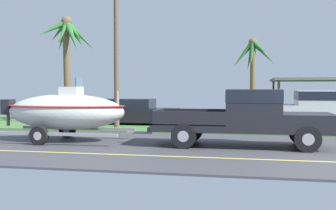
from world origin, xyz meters
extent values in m
cube|color=#424247|center=(0.00, 0.00, -0.03)|extent=(36.00, 8.00, 0.06)
cube|color=#477538|center=(0.00, 11.00, 0.00)|extent=(36.00, 14.00, 0.11)
cube|color=#DBCC4C|center=(0.00, -1.80, 0.00)|extent=(34.20, 0.12, 0.01)
cube|color=black|center=(-1.85, 0.63, 0.63)|extent=(5.77, 1.92, 0.22)
cube|color=black|center=(0.23, 0.63, 0.93)|extent=(1.62, 1.92, 0.38)
cube|color=black|center=(-1.45, 0.63, 1.32)|extent=(1.73, 1.92, 1.15)
cube|color=black|center=(-1.45, 0.63, 1.66)|extent=(1.75, 1.94, 0.38)
cube|color=black|center=(-3.52, 0.63, 0.76)|extent=(2.42, 1.92, 0.04)
cube|color=black|center=(-3.52, 1.55, 0.96)|extent=(2.42, 0.08, 0.45)
cube|color=black|center=(-3.52, -0.29, 0.96)|extent=(2.42, 0.08, 0.45)
cube|color=black|center=(-4.70, 0.63, 0.96)|extent=(0.08, 1.92, 0.45)
cube|color=#333338|center=(-4.80, 0.63, 0.57)|extent=(0.12, 1.73, 0.16)
sphere|color=#B2B2B7|center=(-4.92, 0.63, 0.62)|extent=(0.10, 0.10, 0.10)
cylinder|color=black|center=(0.15, 1.48, 0.40)|extent=(0.80, 0.28, 0.80)
cylinder|color=#9E9EA3|center=(0.15, 1.48, 0.40)|extent=(0.36, 0.29, 0.36)
cylinder|color=black|center=(0.15, -0.22, 0.40)|extent=(0.80, 0.28, 0.80)
cylinder|color=#9E9EA3|center=(0.15, -0.22, 0.40)|extent=(0.36, 0.29, 0.36)
cylinder|color=black|center=(-3.65, 1.48, 0.40)|extent=(0.80, 0.28, 0.80)
cylinder|color=#9E9EA3|center=(-3.65, 1.48, 0.40)|extent=(0.36, 0.29, 0.36)
cylinder|color=black|center=(-3.65, -0.22, 0.40)|extent=(0.80, 0.28, 0.80)
cylinder|color=#9E9EA3|center=(-3.65, -0.22, 0.40)|extent=(0.36, 0.29, 0.36)
cube|color=gray|center=(-5.37, 0.63, 0.38)|extent=(0.90, 0.10, 0.08)
cube|color=gray|center=(-8.13, 1.65, 0.38)|extent=(4.62, 0.12, 0.10)
cube|color=gray|center=(-8.13, -0.39, 0.38)|extent=(4.62, 0.12, 0.10)
cylinder|color=black|center=(-8.59, 1.71, 0.32)|extent=(0.64, 0.22, 0.64)
cylinder|color=#9E9EA3|center=(-8.59, 1.71, 0.32)|extent=(0.29, 0.23, 0.29)
cylinder|color=black|center=(-8.59, -0.45, 0.32)|extent=(0.64, 0.22, 0.64)
cylinder|color=#9E9EA3|center=(-8.59, -0.45, 0.32)|extent=(0.29, 0.23, 0.29)
ellipsoid|color=silver|center=(-8.13, 0.63, 1.07)|extent=(4.41, 1.92, 1.29)
ellipsoid|color=#B22626|center=(-8.13, 0.63, 1.30)|extent=(4.50, 1.95, 0.12)
cube|color=silver|center=(-7.91, 0.63, 1.66)|extent=(0.70, 0.60, 0.65)
cube|color=slate|center=(-7.61, 0.63, 2.13)|extent=(0.06, 0.56, 0.36)
cube|color=black|center=(-10.45, 0.63, 1.23)|extent=(0.36, 0.44, 0.56)
cylinder|color=#4C4C51|center=(-10.45, 0.63, 0.88)|extent=(0.12, 0.12, 0.71)
cylinder|color=silver|center=(-6.14, 0.63, 1.58)|extent=(0.04, 0.04, 0.50)
cube|color=silver|center=(0.88, 6.02, 0.63)|extent=(5.39, 1.99, 0.22)
cube|color=silver|center=(1.26, 6.02, 1.29)|extent=(1.62, 1.99, 1.09)
cube|color=black|center=(1.26, 6.02, 1.60)|extent=(1.64, 2.01, 0.38)
cube|color=gray|center=(-0.68, 6.02, 0.76)|extent=(2.27, 1.99, 0.04)
cube|color=silver|center=(-0.68, 6.97, 0.96)|extent=(2.27, 0.08, 0.45)
cube|color=silver|center=(-0.68, 5.07, 0.96)|extent=(2.27, 0.08, 0.45)
cube|color=silver|center=(-1.78, 6.02, 0.96)|extent=(0.08, 1.99, 0.45)
cube|color=#333338|center=(-1.88, 6.02, 0.57)|extent=(0.12, 1.79, 0.16)
sphere|color=#B2B2B7|center=(-2.00, 6.02, 0.62)|extent=(0.10, 0.10, 0.10)
cylinder|color=black|center=(-0.80, 6.90, 0.40)|extent=(0.80, 0.28, 0.80)
cylinder|color=#9E9EA3|center=(-0.80, 6.90, 0.40)|extent=(0.36, 0.29, 0.36)
cylinder|color=black|center=(-0.80, 5.14, 0.40)|extent=(0.80, 0.28, 0.80)
cylinder|color=#9E9EA3|center=(-0.80, 5.14, 0.40)|extent=(0.36, 0.29, 0.36)
cube|color=black|center=(-7.61, 7.42, 0.53)|extent=(4.64, 1.78, 0.70)
cube|color=black|center=(-7.84, 7.42, 1.13)|extent=(2.60, 1.64, 0.50)
cylinder|color=black|center=(-6.03, 8.22, 0.33)|extent=(0.66, 0.22, 0.66)
cylinder|color=#9E9EA3|center=(-6.03, 8.22, 0.33)|extent=(0.30, 0.23, 0.30)
cylinder|color=black|center=(-6.03, 6.62, 0.33)|extent=(0.66, 0.22, 0.66)
cylinder|color=#9E9EA3|center=(-6.03, 6.62, 0.33)|extent=(0.30, 0.23, 0.30)
cylinder|color=black|center=(-9.19, 8.22, 0.33)|extent=(0.66, 0.22, 0.66)
cylinder|color=#9E9EA3|center=(-9.19, 8.22, 0.33)|extent=(0.30, 0.23, 0.30)
cylinder|color=black|center=(-9.19, 6.62, 0.33)|extent=(0.66, 0.22, 0.66)
cylinder|color=#9E9EA3|center=(-9.19, 6.62, 0.33)|extent=(0.30, 0.23, 0.30)
cylinder|color=#4C4238|center=(-0.05, 15.30, 1.19)|extent=(0.14, 0.14, 2.38)
cylinder|color=#4C4238|center=(-0.05, 9.97, 1.19)|extent=(0.14, 0.14, 2.38)
cylinder|color=brown|center=(-1.45, 12.15, 2.36)|extent=(0.32, 0.58, 4.73)
cone|color=#286028|center=(-0.79, 12.16, 4.03)|extent=(1.55, 0.33, 1.60)
cone|color=#286028|center=(-0.89, 12.87, 4.24)|extent=(1.54, 1.83, 1.32)
cone|color=#286028|center=(-1.61, 12.89, 3.93)|extent=(0.69, 1.77, 1.80)
cone|color=#286028|center=(-2.03, 12.30, 4.00)|extent=(1.51, 0.71, 1.67)
cone|color=#286028|center=(-1.97, 11.92, 4.02)|extent=(1.39, 0.84, 1.61)
cone|color=#286028|center=(-1.52, 11.63, 4.00)|extent=(0.55, 1.39, 1.67)
cone|color=#286028|center=(-1.09, 11.60, 4.33)|extent=(1.10, 1.44, 1.08)
sphere|color=brown|center=(-1.45, 12.15, 4.72)|extent=(0.52, 0.52, 0.52)
cylinder|color=brown|center=(-11.50, 7.81, 2.79)|extent=(0.39, 0.61, 5.59)
cone|color=#2D6B2D|center=(-11.02, 7.76, 5.02)|extent=(1.28, 0.51, 1.36)
cone|color=#2D6B2D|center=(-10.96, 8.43, 4.87)|extent=(1.48, 1.64, 1.69)
cone|color=#2D6B2D|center=(-11.38, 8.64, 4.98)|extent=(0.59, 1.89, 1.47)
cone|color=#2D6B2D|center=(-11.98, 8.30, 4.85)|extent=(1.39, 1.40, 1.69)
cone|color=#2D6B2D|center=(-12.02, 7.92, 5.07)|extent=(1.29, 0.52, 1.22)
cone|color=#2D6B2D|center=(-12.08, 7.34, 5.16)|extent=(1.56, 1.37, 1.17)
cone|color=#2D6B2D|center=(-11.50, 7.33, 4.93)|extent=(0.31, 1.21, 1.48)
cone|color=#2D6B2D|center=(-10.99, 7.41, 4.73)|extent=(1.56, 1.36, 1.97)
sphere|color=brown|center=(-11.50, 7.81, 5.58)|extent=(0.62, 0.62, 0.62)
cylinder|color=brown|center=(-7.69, 5.03, 4.33)|extent=(0.24, 0.24, 8.66)
camera|label=1|loc=(-1.55, -12.97, 1.93)|focal=43.25mm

